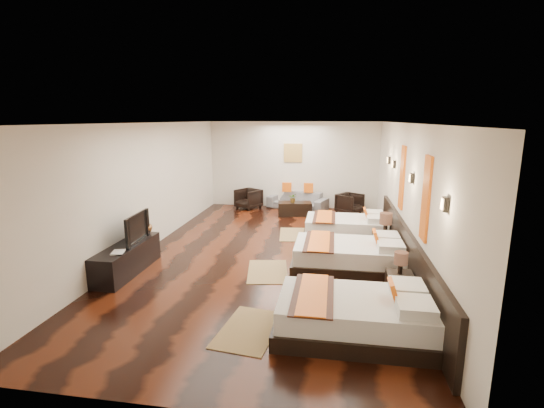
% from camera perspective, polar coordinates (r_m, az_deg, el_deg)
% --- Properties ---
extents(floor, '(5.50, 9.50, 0.01)m').
position_cam_1_polar(floor, '(8.60, -0.43, -7.26)').
color(floor, black).
rests_on(floor, ground).
extents(ceiling, '(5.50, 9.50, 0.01)m').
position_cam_1_polar(ceiling, '(8.10, -0.46, 11.73)').
color(ceiling, white).
rests_on(ceiling, floor).
extents(back_wall, '(5.50, 0.01, 2.80)m').
position_cam_1_polar(back_wall, '(12.90, 3.06, 5.69)').
color(back_wall, silver).
rests_on(back_wall, floor).
extents(left_wall, '(0.01, 9.50, 2.80)m').
position_cam_1_polar(left_wall, '(9.10, -17.80, 2.35)').
color(left_wall, silver).
rests_on(left_wall, floor).
extents(right_wall, '(0.01, 9.50, 2.80)m').
position_cam_1_polar(right_wall, '(8.25, 18.75, 1.30)').
color(right_wall, silver).
rests_on(right_wall, floor).
extents(headboard_panel, '(0.08, 6.60, 0.90)m').
position_cam_1_polar(headboard_panel, '(7.71, 18.93, -6.75)').
color(headboard_panel, black).
rests_on(headboard_panel, floor).
extents(bed_near, '(2.12, 1.33, 0.81)m').
position_cam_1_polar(bed_near, '(5.63, 12.09, -15.54)').
color(bed_near, black).
rests_on(bed_near, floor).
extents(bed_mid, '(2.15, 1.35, 0.82)m').
position_cam_1_polar(bed_mid, '(7.80, 11.25, -7.41)').
color(bed_mid, black).
rests_on(bed_mid, floor).
extents(bed_far, '(2.02, 1.27, 0.77)m').
position_cam_1_polar(bed_far, '(9.83, 10.83, -3.36)').
color(bed_far, black).
rests_on(bed_far, floor).
extents(nightstand_a, '(0.41, 0.41, 0.81)m').
position_cam_1_polar(nightstand_a, '(6.78, 18.04, -10.87)').
color(nightstand_a, black).
rests_on(nightstand_a, floor).
extents(nightstand_b, '(0.49, 0.49, 0.96)m').
position_cam_1_polar(nightstand_b, '(8.64, 16.06, -5.31)').
color(nightstand_b, black).
rests_on(nightstand_b, floor).
extents(jute_mat_near, '(0.90, 1.29, 0.01)m').
position_cam_1_polar(jute_mat_near, '(5.74, -3.34, -17.75)').
color(jute_mat_near, '#93774B').
rests_on(jute_mat_near, floor).
extents(jute_mat_mid, '(0.94, 1.31, 0.01)m').
position_cam_1_polar(jute_mat_mid, '(7.64, -0.64, -9.79)').
color(jute_mat_mid, '#93774B').
rests_on(jute_mat_mid, floor).
extents(jute_mat_far, '(0.88, 1.28, 0.01)m').
position_cam_1_polar(jute_mat_far, '(9.99, 3.34, -4.45)').
color(jute_mat_far, '#93774B').
rests_on(jute_mat_far, floor).
extents(tv_console, '(0.50, 1.80, 0.55)m').
position_cam_1_polar(tv_console, '(8.02, -20.33, -7.46)').
color(tv_console, black).
rests_on(tv_console, floor).
extents(tv, '(0.18, 0.98, 0.56)m').
position_cam_1_polar(tv, '(8.00, -19.62, -3.28)').
color(tv, black).
rests_on(tv, tv_console).
extents(book, '(0.28, 0.33, 0.03)m').
position_cam_1_polar(book, '(7.54, -22.28, -6.56)').
color(book, black).
rests_on(book, tv_console).
extents(figurine, '(0.41, 0.41, 0.35)m').
position_cam_1_polar(figurine, '(8.50, -18.17, -3.03)').
color(figurine, brown).
rests_on(figurine, tv_console).
extents(sofa, '(2.06, 1.37, 0.56)m').
position_cam_1_polar(sofa, '(12.76, 3.73, 0.52)').
color(sofa, slate).
rests_on(sofa, floor).
extents(armchair_left, '(0.96, 0.97, 0.64)m').
position_cam_1_polar(armchair_left, '(12.82, -3.46, 0.77)').
color(armchair_left, black).
rests_on(armchair_left, floor).
extents(armchair_right, '(0.94, 0.94, 0.62)m').
position_cam_1_polar(armchair_right, '(12.37, 11.26, 0.08)').
color(armchair_right, black).
rests_on(armchair_right, floor).
extents(coffee_table, '(1.07, 0.67, 0.40)m').
position_cam_1_polar(coffee_table, '(11.96, 3.34, -0.68)').
color(coffee_table, black).
rests_on(coffee_table, floor).
extents(table_plant, '(0.27, 0.24, 0.28)m').
position_cam_1_polar(table_plant, '(11.84, 3.10, 0.89)').
color(table_plant, '#27541C').
rests_on(table_plant, coffee_table).
extents(orange_panel_a, '(0.04, 0.40, 1.30)m').
position_cam_1_polar(orange_panel_a, '(6.36, 21.51, 0.74)').
color(orange_panel_a, '#D86014').
rests_on(orange_panel_a, right_wall).
extents(orange_panel_b, '(0.04, 0.40, 1.30)m').
position_cam_1_polar(orange_panel_b, '(8.49, 18.43, 3.68)').
color(orange_panel_b, '#D86014').
rests_on(orange_panel_b, right_wall).
extents(sconce_near, '(0.07, 0.12, 0.18)m').
position_cam_1_polar(sconce_near, '(5.28, 23.84, -0.02)').
color(sconce_near, black).
rests_on(sconce_near, right_wall).
extents(sconce_mid, '(0.07, 0.12, 0.18)m').
position_cam_1_polar(sconce_mid, '(7.39, 19.64, 3.57)').
color(sconce_mid, black).
rests_on(sconce_mid, right_wall).
extents(sconce_far, '(0.07, 0.12, 0.18)m').
position_cam_1_polar(sconce_far, '(9.55, 17.31, 5.55)').
color(sconce_far, black).
rests_on(sconce_far, right_wall).
extents(sconce_lounge, '(0.07, 0.12, 0.18)m').
position_cam_1_polar(sconce_lounge, '(10.43, 16.64, 6.12)').
color(sconce_lounge, black).
rests_on(sconce_lounge, right_wall).
extents(gold_artwork, '(0.60, 0.04, 0.60)m').
position_cam_1_polar(gold_artwork, '(12.84, 3.07, 7.46)').
color(gold_artwork, '#AD873F').
rests_on(gold_artwork, back_wall).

